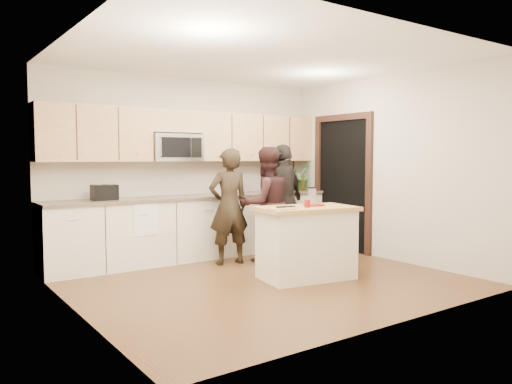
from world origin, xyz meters
TOP-DOWN VIEW (x-y plane):
  - floor at (0.00, 0.00)m, footprint 4.50×4.50m
  - room_shell at (0.00, 0.00)m, footprint 4.52×4.02m
  - back_cabinetry at (0.00, 1.69)m, footprint 4.50×0.66m
  - upper_cabinetry at (0.03, 1.83)m, footprint 4.50×0.33m
  - microwave at (-0.31, 1.80)m, footprint 0.76×0.41m
  - doorway at (2.23, 0.90)m, footprint 0.06×1.25m
  - framed_picture at (1.95, 1.98)m, footprint 0.30×0.03m
  - dish_towel at (-0.95, 1.50)m, footprint 0.34×0.60m
  - island at (0.48, -0.24)m, footprint 1.30×0.89m
  - red_plate at (0.63, -0.21)m, footprint 0.27×0.27m
  - box_grater at (0.63, -0.17)m, footprint 0.09×0.07m
  - drink_glass at (0.42, -0.32)m, footprint 0.07×0.07m
  - cutting_board at (-0.00, -0.34)m, footprint 0.31×0.22m
  - tongs at (0.10, -0.29)m, footprint 0.24×0.07m
  - knife at (0.17, -0.34)m, footprint 0.17×0.05m
  - toaster at (-1.41, 1.67)m, footprint 0.32×0.23m
  - bottle_cluster at (1.75, 1.69)m, footprint 0.71×0.36m
  - orchid at (2.10, 1.72)m, footprint 0.31×0.28m
  - woman_left at (0.15, 1.05)m, footprint 0.64×0.47m
  - woman_center at (0.68, 0.89)m, footprint 0.89×0.74m
  - woman_right at (1.20, 1.13)m, footprint 1.08×0.78m

SIDE VIEW (x-z plane):
  - floor at x=0.00m, z-range 0.00..0.00m
  - island at x=0.48m, z-range 0.00..0.90m
  - back_cabinetry at x=0.00m, z-range 0.00..0.94m
  - dish_towel at x=-0.95m, z-range 0.56..1.04m
  - woman_left at x=0.15m, z-range 0.00..1.64m
  - woman_center at x=0.68m, z-range 0.00..1.66m
  - woman_right at x=1.20m, z-range 0.00..1.71m
  - red_plate at x=0.63m, z-range 0.90..0.92m
  - cutting_board at x=0.00m, z-range 0.90..0.92m
  - knife at x=0.17m, z-range 0.92..0.92m
  - tongs at x=0.10m, z-range 0.92..0.93m
  - drink_glass at x=0.42m, z-range 0.90..0.99m
  - box_grater at x=0.63m, z-range 0.92..1.14m
  - toaster at x=-1.41m, z-range 0.94..1.15m
  - bottle_cluster at x=1.75m, z-range 0.93..1.29m
  - doorway at x=2.23m, z-range 0.06..2.26m
  - orchid at x=2.10m, z-range 0.94..1.43m
  - framed_picture at x=1.95m, z-range 1.09..1.47m
  - microwave at x=-0.31m, z-range 1.45..1.85m
  - room_shell at x=0.00m, z-range 0.38..3.09m
  - upper_cabinetry at x=0.03m, z-range 1.47..2.22m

